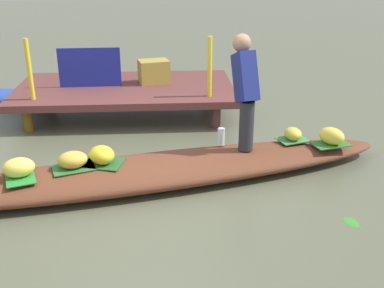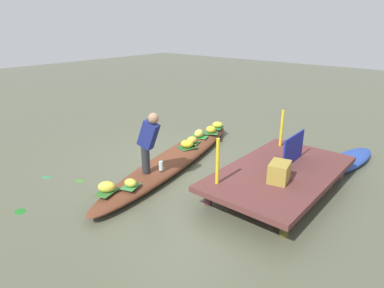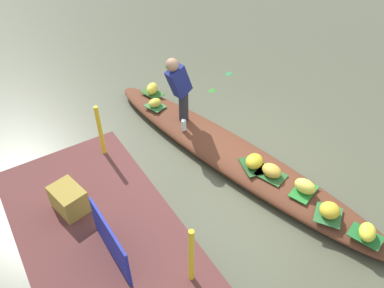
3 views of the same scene
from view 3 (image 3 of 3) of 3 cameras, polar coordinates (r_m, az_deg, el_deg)
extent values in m
plane|color=#525540|center=(6.22, 5.91, -2.55)|extent=(40.00, 40.00, 0.00)
cube|color=brown|center=(4.98, -13.73, -11.97)|extent=(3.20, 1.80, 0.10)
cylinder|color=#512A31|center=(6.11, -11.68, -2.19)|extent=(0.14, 0.14, 0.32)
cylinder|color=#443F1B|center=(5.98, -24.42, -7.11)|extent=(0.14, 0.14, 0.32)
ellipsoid|color=brown|center=(6.13, 5.99, -1.67)|extent=(5.51, 1.99, 0.26)
cube|color=#2D6A35|center=(5.41, 19.43, -9.82)|extent=(0.48, 0.49, 0.01)
ellipsoid|color=gold|center=(5.34, 19.64, -9.19)|extent=(0.36, 0.36, 0.19)
cube|color=#278130|center=(5.60, 16.15, -6.68)|extent=(0.39, 0.49, 0.01)
ellipsoid|color=#E6D750|center=(5.53, 16.33, -6.00)|extent=(0.35, 0.29, 0.19)
cube|color=#398142|center=(6.94, -5.45, 5.59)|extent=(0.40, 0.34, 0.01)
ellipsoid|color=gold|center=(6.90, -5.49, 6.07)|extent=(0.22, 0.26, 0.14)
cube|color=#235325|center=(5.80, 9.07, -3.17)|extent=(0.48, 0.42, 0.01)
ellipsoid|color=gold|center=(5.74, 9.16, -2.53)|extent=(0.36, 0.38, 0.18)
cube|color=#20672D|center=(5.36, 24.21, -12.27)|extent=(0.46, 0.37, 0.01)
ellipsoid|color=yellow|center=(5.30, 24.46, -11.73)|extent=(0.33, 0.35, 0.17)
cube|color=#2D622C|center=(5.71, 11.55, -4.47)|extent=(0.49, 0.41, 0.01)
ellipsoid|color=gold|center=(5.65, 11.66, -3.86)|extent=(0.34, 0.29, 0.17)
cube|color=#2E6529|center=(7.30, -5.84, 7.49)|extent=(0.46, 0.35, 0.01)
ellipsoid|color=yellow|center=(7.24, -5.89, 8.13)|extent=(0.35, 0.35, 0.19)
cylinder|color=#28282D|center=(6.45, -1.25, 5.66)|extent=(0.16, 0.16, 0.55)
cube|color=navy|center=(6.11, -1.95, 9.27)|extent=(0.27, 0.48, 0.59)
sphere|color=#9E7556|center=(5.87, -2.95, 11.60)|extent=(0.20, 0.20, 0.20)
cylinder|color=silver|center=(6.32, -1.22, 2.79)|extent=(0.08, 0.08, 0.19)
cube|color=navy|center=(4.42, -11.96, -13.81)|extent=(0.90, 0.05, 0.57)
cylinder|color=yellow|center=(4.07, -0.10, -16.19)|extent=(0.06, 0.06, 0.82)
cylinder|color=yellow|center=(5.60, -13.38, 1.92)|extent=(0.06, 0.06, 0.82)
cube|color=olive|center=(5.08, -17.70, -7.78)|extent=(0.50, 0.41, 0.34)
ellipsoid|color=#328427|center=(7.82, 3.00, 7.89)|extent=(0.16, 0.21, 0.01)
ellipsoid|color=#1E6D22|center=(8.65, -3.40, 11.37)|extent=(0.23, 0.27, 0.01)
ellipsoid|color=#2D8145|center=(8.40, 5.45, 10.29)|extent=(0.19, 0.23, 0.01)
camera|label=1|loc=(8.51, 33.38, 21.66)|focal=44.16mm
camera|label=2|loc=(8.76, -47.98, 21.05)|focal=31.12mm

